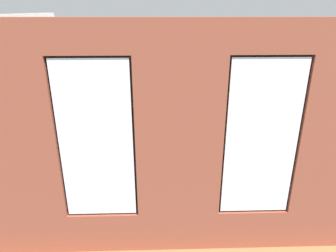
% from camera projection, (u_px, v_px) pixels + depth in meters
% --- Properties ---
extents(ground_plane, '(7.00, 6.24, 0.10)m').
position_uv_depth(ground_plane, '(171.00, 164.00, 7.21)').
color(ground_plane, '#99663D').
extents(brick_wall_with_windows, '(6.40, 0.30, 3.33)m').
position_uv_depth(brick_wall_with_windows, '(179.00, 150.00, 4.04)').
color(brick_wall_with_windows, brown).
rests_on(brick_wall_with_windows, ground_plane).
extents(white_wall_right, '(0.10, 5.24, 3.33)m').
position_uv_depth(white_wall_right, '(22.00, 98.00, 6.31)').
color(white_wall_right, white).
rests_on(white_wall_right, ground_plane).
extents(couch_by_window, '(1.93, 0.87, 0.80)m').
position_uv_depth(couch_by_window, '(141.00, 203.00, 5.10)').
color(couch_by_window, black).
rests_on(couch_by_window, ground_plane).
extents(couch_left, '(0.97, 2.02, 0.80)m').
position_uv_depth(couch_left, '(274.00, 146.00, 7.23)').
color(couch_left, black).
rests_on(couch_left, ground_plane).
extents(coffee_table, '(1.26, 0.83, 0.43)m').
position_uv_depth(coffee_table, '(160.00, 140.00, 7.48)').
color(coffee_table, tan).
rests_on(coffee_table, ground_plane).
extents(cup_ceramic, '(0.07, 0.07, 0.08)m').
position_uv_depth(cup_ceramic, '(160.00, 136.00, 7.45)').
color(cup_ceramic, '#B23D38').
rests_on(cup_ceramic, coffee_table).
extents(candle_jar, '(0.08, 0.08, 0.11)m').
position_uv_depth(candle_jar, '(164.00, 138.00, 7.33)').
color(candle_jar, '#B7333D').
rests_on(candle_jar, coffee_table).
extents(table_plant_small, '(0.13, 0.13, 0.22)m').
position_uv_depth(table_plant_small, '(144.00, 135.00, 7.29)').
color(table_plant_small, '#9E5638').
rests_on(table_plant_small, coffee_table).
extents(remote_gray, '(0.16, 0.15, 0.02)m').
position_uv_depth(remote_gray, '(154.00, 136.00, 7.55)').
color(remote_gray, '#59595B').
rests_on(remote_gray, coffee_table).
extents(remote_black, '(0.11, 0.18, 0.02)m').
position_uv_depth(remote_black, '(173.00, 135.00, 7.60)').
color(remote_black, black).
rests_on(remote_black, coffee_table).
extents(media_console, '(1.27, 0.42, 0.51)m').
position_uv_depth(media_console, '(45.00, 159.00, 6.75)').
color(media_console, black).
rests_on(media_console, ground_plane).
extents(tv_flatscreen, '(1.21, 0.20, 0.82)m').
position_uv_depth(tv_flatscreen, '(41.00, 132.00, 6.51)').
color(tv_flatscreen, black).
rests_on(tv_flatscreen, media_console).
extents(papasan_chair, '(1.14, 1.14, 0.71)m').
position_uv_depth(papasan_chair, '(170.00, 120.00, 8.57)').
color(papasan_chair, olive).
rests_on(papasan_chair, ground_plane).
extents(potted_plant_mid_room_small, '(0.36, 0.36, 0.54)m').
position_uv_depth(potted_plant_mid_room_small, '(216.00, 138.00, 7.62)').
color(potted_plant_mid_room_small, brown).
rests_on(potted_plant_mid_room_small, ground_plane).
extents(potted_plant_foreground_right, '(1.04, 1.11, 1.18)m').
position_uv_depth(potted_plant_foreground_right, '(82.00, 108.00, 8.79)').
color(potted_plant_foreground_right, brown).
rests_on(potted_plant_foreground_right, ground_plane).
extents(potted_plant_by_left_couch, '(0.39, 0.39, 0.67)m').
position_uv_depth(potted_plant_by_left_couch, '(242.00, 121.00, 8.51)').
color(potted_plant_by_left_couch, beige).
rests_on(potted_plant_by_left_couch, ground_plane).
extents(potted_plant_between_couches, '(0.52, 0.52, 0.88)m').
position_uv_depth(potted_plant_between_couches, '(224.00, 188.00, 5.10)').
color(potted_plant_between_couches, '#9E5638').
rests_on(potted_plant_between_couches, ground_plane).
extents(potted_plant_corner_near_left, '(1.10, 1.13, 1.49)m').
position_uv_depth(potted_plant_corner_near_left, '(256.00, 105.00, 8.98)').
color(potted_plant_corner_near_left, brown).
rests_on(potted_plant_corner_near_left, ground_plane).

